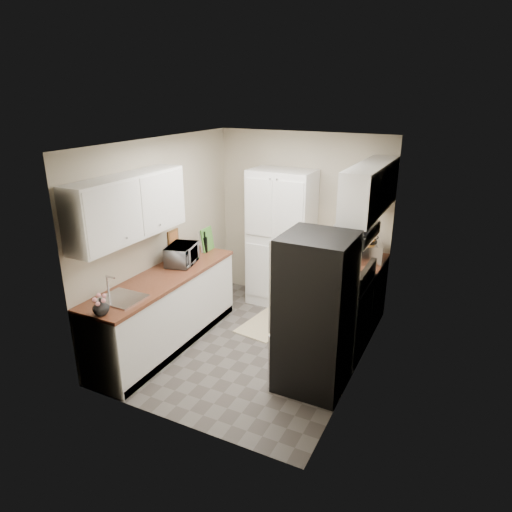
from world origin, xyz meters
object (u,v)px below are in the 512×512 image
at_px(electric_range, 339,314).
at_px(toaster_oven, 367,251).
at_px(wine_bottle, 205,243).
at_px(microwave, 182,255).
at_px(pantry_cabinet, 281,239).
at_px(refrigerator, 315,313).

distance_m(electric_range, toaster_oven, 1.00).
relative_size(electric_range, wine_bottle, 4.18).
distance_m(microwave, toaster_oven, 2.41).
distance_m(pantry_cabinet, electric_range, 1.58).
height_order(wine_bottle, toaster_oven, wine_bottle).
bearing_deg(pantry_cabinet, electric_range, -38.22).
distance_m(pantry_cabinet, refrigerator, 2.07).
distance_m(refrigerator, microwave, 2.01).
distance_m(refrigerator, wine_bottle, 2.16).
height_order(refrigerator, toaster_oven, refrigerator).
bearing_deg(wine_bottle, microwave, -92.69).
bearing_deg(microwave, pantry_cabinet, -46.38).
xyz_separation_m(pantry_cabinet, refrigerator, (1.14, -1.73, -0.15)).
xyz_separation_m(refrigerator, microwave, (-1.96, 0.42, 0.20)).
distance_m(electric_range, wine_bottle, 2.06).
height_order(electric_range, refrigerator, refrigerator).
height_order(electric_range, wine_bottle, wine_bottle).
xyz_separation_m(electric_range, wine_bottle, (-1.97, 0.13, 0.58)).
relative_size(pantry_cabinet, toaster_oven, 4.60).
xyz_separation_m(microwave, toaster_oven, (2.09, 1.20, -0.00)).
distance_m(microwave, wine_bottle, 0.51).
xyz_separation_m(pantry_cabinet, electric_range, (1.17, -0.93, -0.52)).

